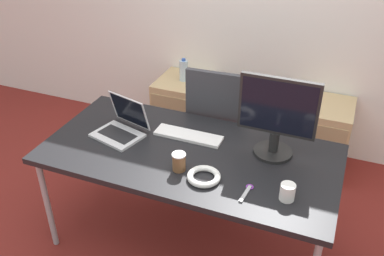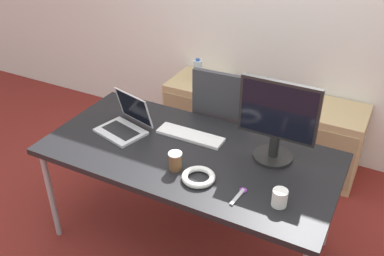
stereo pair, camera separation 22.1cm
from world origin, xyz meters
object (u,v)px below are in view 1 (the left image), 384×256
at_px(office_chair, 220,140).
at_px(cabinet_right, 319,137).
at_px(monitor, 277,117).
at_px(cabinet_left, 184,110).
at_px(coffee_cup_white, 287,192).
at_px(keyboard, 188,136).
at_px(cable_coil, 204,176).
at_px(water_bottle, 184,70).
at_px(coffee_cup_brown, 179,162).
at_px(laptop_center, 121,127).

height_order(office_chair, cabinet_right, office_chair).
bearing_deg(monitor, cabinet_left, 134.98).
xyz_separation_m(cabinet_left, coffee_cup_white, (1.23, -1.46, 0.51)).
relative_size(cabinet_right, coffee_cup_white, 6.41).
relative_size(keyboard, cable_coil, 2.34).
xyz_separation_m(cabinet_right, water_bottle, (-1.28, 0.00, 0.41)).
bearing_deg(cable_coil, office_chair, 102.32).
height_order(office_chair, monitor, monitor).
height_order(office_chair, coffee_cup_brown, office_chair).
distance_m(office_chair, coffee_cup_white, 1.23).
distance_m(office_chair, water_bottle, 0.82).
xyz_separation_m(monitor, cable_coil, (-0.31, -0.41, -0.25)).
height_order(laptop_center, cable_coil, laptop_center).
xyz_separation_m(cabinet_left, laptop_center, (0.06, -1.21, 0.51)).
height_order(office_chair, cable_coil, office_chair).
bearing_deg(cabinet_left, cable_coil, -63.00).
distance_m(coffee_cup_brown, cable_coil, 0.18).
height_order(laptop_center, coffee_cup_white, laptop_center).
bearing_deg(cabinet_left, laptop_center, -87.25).
xyz_separation_m(water_bottle, monitor, (1.06, -1.06, 0.31)).
relative_size(cabinet_right, laptop_center, 1.72).
height_order(cabinet_left, monitor, monitor).
bearing_deg(cabinet_left, monitor, -45.02).
xyz_separation_m(coffee_cup_white, cable_coil, (-0.48, -0.00, -0.03)).
relative_size(cabinet_left, coffee_cup_brown, 5.56).
relative_size(cabinet_left, cable_coil, 3.20).
bearing_deg(coffee_cup_brown, water_bottle, 111.89).
relative_size(cabinet_right, coffee_cup_brown, 5.56).
relative_size(laptop_center, coffee_cup_brown, 3.23).
xyz_separation_m(cabinet_right, laptop_center, (-1.22, -1.21, 0.51)).
bearing_deg(laptop_center, monitor, 8.49).
bearing_deg(cable_coil, keyboard, 123.52).
xyz_separation_m(cabinet_left, cabinet_right, (1.28, 0.00, 0.00)).
distance_m(cabinet_left, coffee_cup_brown, 1.63).
distance_m(cabinet_left, keyboard, 1.28).
bearing_deg(laptop_center, office_chair, 54.75).
relative_size(cabinet_left, water_bottle, 2.96).
bearing_deg(cabinet_left, water_bottle, 90.00).
height_order(cabinet_left, coffee_cup_white, coffee_cup_white).
bearing_deg(coffee_cup_white, monitor, 112.58).
bearing_deg(coffee_cup_brown, keyboard, 103.59).
distance_m(water_bottle, cable_coil, 1.65).
bearing_deg(laptop_center, water_bottle, 92.75).
relative_size(cabinet_left, coffee_cup_white, 6.41).
relative_size(cabinet_left, monitor, 1.21).
distance_m(water_bottle, coffee_cup_white, 1.91).
bearing_deg(water_bottle, coffee_cup_brown, -68.11).
bearing_deg(coffee_cup_white, laptop_center, 167.82).
distance_m(laptop_center, cable_coil, 0.74).
height_order(cabinet_right, keyboard, keyboard).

